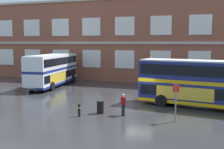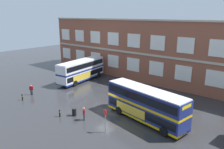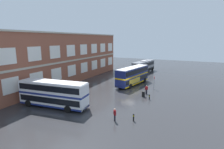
{
  "view_description": "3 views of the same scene",
  "coord_description": "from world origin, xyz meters",
  "px_view_note": "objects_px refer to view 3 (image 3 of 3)",
  "views": [
    {
      "loc": [
        5.64,
        -24.19,
        5.58
      ],
      "look_at": [
        -3.73,
        3.41,
        2.28
      ],
      "focal_mm": 45.47,
      "sensor_mm": 36.0,
      "label": 1
    },
    {
      "loc": [
        18.41,
        -20.81,
        12.71
      ],
      "look_at": [
        -1.96,
        3.45,
        4.06
      ],
      "focal_mm": 35.79,
      "sensor_mm": 36.0,
      "label": 2
    },
    {
      "loc": [
        -32.58,
        -12.01,
        10.37
      ],
      "look_at": [
        -3.34,
        2.15,
        3.84
      ],
      "focal_mm": 28.2,
      "sensor_mm": 36.0,
      "label": 3
    }
  ],
  "objects_px": {
    "bus_stand_flag": "(154,82)",
    "second_passenger": "(115,114)",
    "waiting_passenger": "(146,89)",
    "station_litter_bin": "(143,94)",
    "safety_bollard_east": "(149,97)",
    "safety_bollard_west": "(134,117)",
    "double_decker_middle": "(133,75)",
    "double_decker_near": "(53,93)",
    "touring_coach": "(144,67)"
  },
  "relations": [
    {
      "from": "safety_bollard_west",
      "to": "double_decker_near",
      "type": "bearing_deg",
      "value": 93.3
    },
    {
      "from": "double_decker_near",
      "to": "waiting_passenger",
      "type": "xyz_separation_m",
      "value": [
        12.73,
        -11.29,
        -1.22
      ]
    },
    {
      "from": "waiting_passenger",
      "to": "second_passenger",
      "type": "distance_m",
      "value": 13.07
    },
    {
      "from": "second_passenger",
      "to": "waiting_passenger",
      "type": "bearing_deg",
      "value": -2.91
    },
    {
      "from": "touring_coach",
      "to": "safety_bollard_east",
      "type": "xyz_separation_m",
      "value": [
        -24.61,
        -8.06,
        -1.42
      ]
    },
    {
      "from": "safety_bollard_east",
      "to": "bus_stand_flag",
      "type": "bearing_deg",
      "value": 6.46
    },
    {
      "from": "bus_stand_flag",
      "to": "second_passenger",
      "type": "bearing_deg",
      "value": 175.94
    },
    {
      "from": "safety_bollard_west",
      "to": "second_passenger",
      "type": "bearing_deg",
      "value": 115.99
    },
    {
      "from": "touring_coach",
      "to": "waiting_passenger",
      "type": "xyz_separation_m",
      "value": [
        -21.53,
        -6.71,
        -0.98
      ]
    },
    {
      "from": "bus_stand_flag",
      "to": "safety_bollard_west",
      "type": "distance_m",
      "value": 16.04
    },
    {
      "from": "bus_stand_flag",
      "to": "safety_bollard_east",
      "type": "distance_m",
      "value": 7.19
    },
    {
      "from": "bus_stand_flag",
      "to": "station_litter_bin",
      "type": "height_order",
      "value": "bus_stand_flag"
    },
    {
      "from": "double_decker_near",
      "to": "waiting_passenger",
      "type": "distance_m",
      "value": 17.06
    },
    {
      "from": "waiting_passenger",
      "to": "station_litter_bin",
      "type": "relative_size",
      "value": 1.65
    },
    {
      "from": "double_decker_middle",
      "to": "bus_stand_flag",
      "type": "xyz_separation_m",
      "value": [
        -1.75,
        -5.36,
        -0.51
      ]
    },
    {
      "from": "safety_bollard_west",
      "to": "safety_bollard_east",
      "type": "height_order",
      "value": "same"
    },
    {
      "from": "station_litter_bin",
      "to": "safety_bollard_east",
      "type": "height_order",
      "value": "station_litter_bin"
    },
    {
      "from": "touring_coach",
      "to": "second_passenger",
      "type": "bearing_deg",
      "value": -170.08
    },
    {
      "from": "bus_stand_flag",
      "to": "safety_bollard_east",
      "type": "xyz_separation_m",
      "value": [
        -7.06,
        -0.8,
        -1.14
      ]
    },
    {
      "from": "double_decker_middle",
      "to": "safety_bollard_west",
      "type": "height_order",
      "value": "double_decker_middle"
    },
    {
      "from": "touring_coach",
      "to": "second_passenger",
      "type": "distance_m",
      "value": 35.12
    },
    {
      "from": "double_decker_near",
      "to": "bus_stand_flag",
      "type": "relative_size",
      "value": 4.16
    },
    {
      "from": "second_passenger",
      "to": "safety_bollard_east",
      "type": "xyz_separation_m",
      "value": [
        9.98,
        -2.01,
        -0.44
      ]
    },
    {
      "from": "double_decker_near",
      "to": "safety_bollard_west",
      "type": "bearing_deg",
      "value": -86.7
    },
    {
      "from": "double_decker_near",
      "to": "touring_coach",
      "type": "relative_size",
      "value": 0.92
    },
    {
      "from": "waiting_passenger",
      "to": "station_litter_bin",
      "type": "bearing_deg",
      "value": 178.34
    },
    {
      "from": "station_litter_bin",
      "to": "safety_bollard_west",
      "type": "xyz_separation_m",
      "value": [
        -10.09,
        -1.57,
        -0.03
      ]
    },
    {
      "from": "second_passenger",
      "to": "bus_stand_flag",
      "type": "bearing_deg",
      "value": -4.06
    },
    {
      "from": "second_passenger",
      "to": "double_decker_middle",
      "type": "bearing_deg",
      "value": 12.45
    },
    {
      "from": "touring_coach",
      "to": "station_litter_bin",
      "type": "distance_m",
      "value": 24.4
    },
    {
      "from": "station_litter_bin",
      "to": "safety_bollard_east",
      "type": "xyz_separation_m",
      "value": [
        -1.17,
        -1.4,
        -0.03
      ]
    },
    {
      "from": "double_decker_near",
      "to": "safety_bollard_west",
      "type": "distance_m",
      "value": 12.94
    },
    {
      "from": "touring_coach",
      "to": "waiting_passenger",
      "type": "bearing_deg",
      "value": -162.69
    },
    {
      "from": "double_decker_near",
      "to": "waiting_passenger",
      "type": "height_order",
      "value": "double_decker_near"
    },
    {
      "from": "waiting_passenger",
      "to": "safety_bollard_west",
      "type": "xyz_separation_m",
      "value": [
        -11.99,
        -1.52,
        -0.44
      ]
    },
    {
      "from": "double_decker_near",
      "to": "second_passenger",
      "type": "relative_size",
      "value": 6.6
    },
    {
      "from": "second_passenger",
      "to": "safety_bollard_east",
      "type": "bearing_deg",
      "value": -11.38
    },
    {
      "from": "station_litter_bin",
      "to": "safety_bollard_west",
      "type": "relative_size",
      "value": 1.08
    },
    {
      "from": "double_decker_near",
      "to": "second_passenger",
      "type": "height_order",
      "value": "double_decker_near"
    },
    {
      "from": "touring_coach",
      "to": "safety_bollard_west",
      "type": "height_order",
      "value": "touring_coach"
    },
    {
      "from": "bus_stand_flag",
      "to": "touring_coach",
      "type": "bearing_deg",
      "value": 22.46
    },
    {
      "from": "double_decker_middle",
      "to": "safety_bollard_east",
      "type": "bearing_deg",
      "value": -145.03
    },
    {
      "from": "second_passenger",
      "to": "safety_bollard_west",
      "type": "distance_m",
      "value": 2.47
    },
    {
      "from": "touring_coach",
      "to": "waiting_passenger",
      "type": "relative_size",
      "value": 7.19
    },
    {
      "from": "touring_coach",
      "to": "bus_stand_flag",
      "type": "xyz_separation_m",
      "value": [
        -17.55,
        -7.26,
        -0.27
      ]
    },
    {
      "from": "waiting_passenger",
      "to": "bus_stand_flag",
      "type": "height_order",
      "value": "bus_stand_flag"
    },
    {
      "from": "waiting_passenger",
      "to": "safety_bollard_east",
      "type": "xyz_separation_m",
      "value": [
        -3.08,
        -1.34,
        -0.44
      ]
    },
    {
      "from": "double_decker_near",
      "to": "safety_bollard_west",
      "type": "height_order",
      "value": "double_decker_near"
    },
    {
      "from": "double_decker_near",
      "to": "double_decker_middle",
      "type": "distance_m",
      "value": 19.56
    },
    {
      "from": "safety_bollard_west",
      "to": "bus_stand_flag",
      "type": "bearing_deg",
      "value": 3.48
    }
  ]
}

